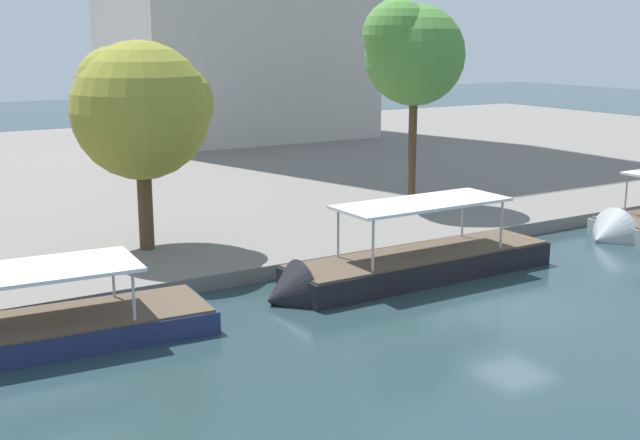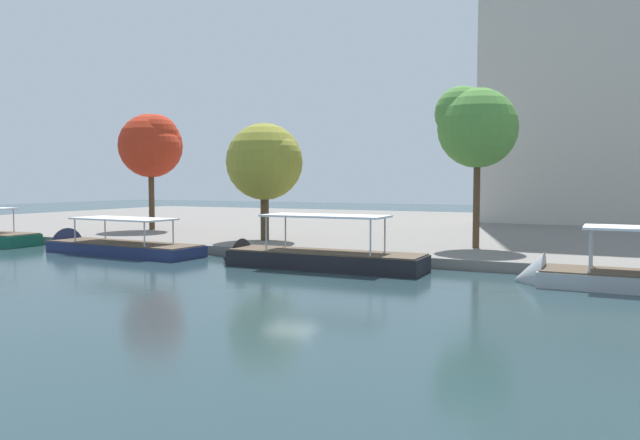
% 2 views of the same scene
% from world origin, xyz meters
% --- Properties ---
extents(ground_plane, '(220.00, 220.00, 0.00)m').
position_xyz_m(ground_plane, '(0.00, 0.00, 0.00)').
color(ground_plane, '#23383D').
extents(dock_promenade, '(120.00, 55.00, 0.63)m').
position_xyz_m(dock_promenade, '(0.00, 35.35, 0.31)').
color(dock_promenade, slate).
rests_on(dock_promenade, ground_plane).
extents(tour_boat_2, '(13.12, 3.08, 4.30)m').
position_xyz_m(tour_boat_2, '(-1.39, 5.08, 0.36)').
color(tour_boat_2, black).
rests_on(tour_boat_2, ground_plane).
extents(tree_0, '(6.01, 5.85, 8.94)m').
position_xyz_m(tree_0, '(-9.18, 13.08, 6.79)').
color(tree_0, '#4C3823').
rests_on(tree_0, dock_promenade).
extents(tree_2, '(5.61, 5.36, 10.99)m').
position_xyz_m(tree_2, '(6.21, 14.59, 8.94)').
color(tree_2, '#4C3823').
rests_on(tree_2, dock_promenade).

